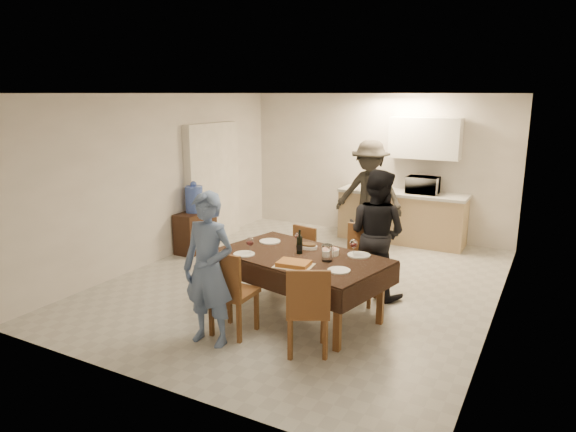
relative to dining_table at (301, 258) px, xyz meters
The scene contains 33 objects.
floor 1.32m from the dining_table, 114.46° to the left, with size 5.00×6.00×0.02m, color #9E9E9A.
ceiling 2.18m from the dining_table, 114.46° to the left, with size 5.00×6.00×0.02m, color white.
wall_back 4.07m from the dining_table, 96.52° to the left, with size 5.00×0.02×2.60m, color silver.
wall_front 2.13m from the dining_table, 102.93° to the right, with size 5.00×0.02×2.60m, color silver.
wall_left 3.18m from the dining_table, 161.21° to the left, with size 0.02×6.00×2.60m, color silver.
wall_right 2.35m from the dining_table, 26.23° to the left, with size 0.02×6.00×2.60m, color silver.
stub_partition 3.64m from the dining_table, 142.52° to the left, with size 0.15×1.40×2.10m, color white.
kitchen_base_cabinet 3.70m from the dining_table, 87.79° to the left, with size 2.20×0.60×0.86m, color tan.
kitchen_worktop 3.69m from the dining_table, 87.79° to the left, with size 2.24×0.64×0.05m, color beige.
upper_cabinet 4.01m from the dining_table, 83.41° to the left, with size 1.20×0.34×0.70m, color white.
dining_table is the anchor object (origin of this frame).
chair_near_left 0.96m from the dining_table, 118.10° to the right, with size 0.45×0.45×0.53m.
chair_near_right 0.96m from the dining_table, 61.82° to the right, with size 0.58×0.61×0.51m.
chair_far_left 0.83m from the dining_table, 123.88° to the left, with size 0.45×0.45×0.46m.
chair_far_right 0.81m from the dining_table, 55.62° to the left, with size 0.48×0.48×0.53m.
console 3.14m from the dining_table, 151.62° to the left, with size 0.37×0.73×0.68m, color black.
water_jug 3.12m from the dining_table, 151.62° to the left, with size 0.29×0.29×0.44m, color #4463CF.
wine_bottle 0.19m from the dining_table, 135.00° to the left, with size 0.07×0.07×0.29m, color black, non-canonical shape.
water_pitcher 0.38m from the dining_table, ahead, with size 0.12×0.12×0.19m, color white.
savoury_tart 0.40m from the dining_table, 75.26° to the right, with size 0.41×0.31×0.05m, color #BA7236.
salad_bowl 0.36m from the dining_table, 30.96° to the left, with size 0.18×0.18×0.07m, color white.
mushroom_dish 0.29m from the dining_table, 100.12° to the left, with size 0.22×0.22×0.04m, color white.
wine_glass_a 0.62m from the dining_table, 155.56° to the right, with size 0.09×0.09×0.20m, color white, non-canonical shape.
wine_glass_b 0.62m from the dining_table, 24.44° to the left, with size 0.09×0.09×0.21m, color white, non-canonical shape.
wine_glass_c 0.38m from the dining_table, 123.69° to the left, with size 0.08×0.08×0.18m, color white, non-canonical shape.
plate_near_left 0.67m from the dining_table, 153.43° to the right, with size 0.25×0.25×0.01m, color white.
plate_near_right 0.67m from the dining_table, 26.57° to the right, with size 0.24×0.24×0.01m, color white.
plate_far_left 0.67m from the dining_table, 153.43° to the left, with size 0.27×0.27×0.02m, color white.
plate_far_right 0.67m from the dining_table, 26.57° to the left, with size 0.27×0.27×0.02m, color white.
microwave 3.73m from the dining_table, 82.45° to the left, with size 0.53×0.36×0.29m, color white.
person_near 1.19m from the dining_table, 117.65° to the right, with size 0.60×0.39×1.64m, color #556D9D.
person_far 1.19m from the dining_table, 62.35° to the left, with size 0.81×0.63×1.68m, color black.
person_kitchen 3.26m from the dining_table, 95.59° to the left, with size 1.18×0.68×1.83m, color black.
Camera 1 is at (3.03, -6.11, 2.60)m, focal length 32.00 mm.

